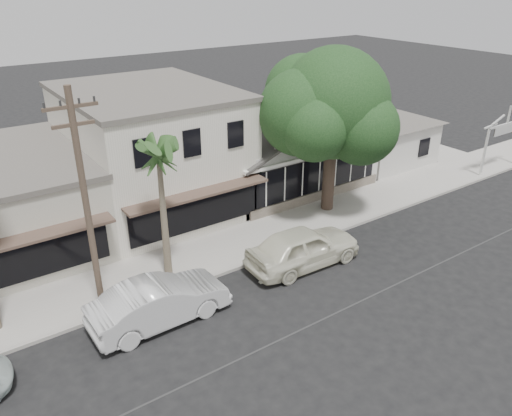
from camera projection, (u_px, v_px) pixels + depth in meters
ground at (361, 301)px, 20.51m from camera, size 140.00×140.00×0.00m
sidewalk_north at (114, 286)px, 21.36m from camera, size 90.00×3.50×0.15m
corner_shop at (277, 142)px, 31.23m from camera, size 10.40×8.60×5.10m
side_cottage at (378, 141)px, 35.21m from camera, size 6.00×6.00×3.00m
arch_sign at (507, 126)px, 32.59m from camera, size 4.12×0.12×3.95m
row_building_near at (151, 152)px, 27.59m from camera, size 8.00×10.00×6.50m
utility_pole at (86, 205)px, 17.68m from camera, size 1.80×0.24×9.00m
car_0 at (303, 247)px, 22.68m from camera, size 5.58×2.42×1.87m
car_1 at (160, 302)px, 18.96m from camera, size 5.42×1.97×1.78m
shade_tree at (329, 106)px, 25.98m from camera, size 8.14×7.36×9.03m
palm_east at (158, 153)px, 19.75m from camera, size 2.88×2.88×6.80m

